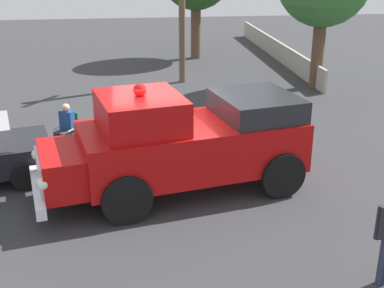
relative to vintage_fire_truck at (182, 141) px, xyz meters
name	(u,v)px	position (x,y,z in m)	size (l,w,h in m)	color
ground_plane	(170,178)	(0.70, 0.23, -1.20)	(60.00, 60.00, 0.00)	#333335
vintage_fire_truck	(182,141)	(0.00, 0.00, 0.00)	(3.44, 6.27, 2.59)	black
lawn_chair_near_truck	(69,128)	(3.03, 2.79, -0.61)	(0.68, 0.68, 1.02)	#B7BABF
lawn_chair_by_car	(117,135)	(2.26, 1.49, -0.61)	(0.64, 0.63, 1.02)	#B7BABF
spectator_seated	(65,125)	(2.92, 2.87, -0.50)	(0.65, 0.60, 1.29)	#383842
background_fence	(276,49)	(14.26, -6.27, -0.75)	(13.56, 0.12, 0.90)	#A8A393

